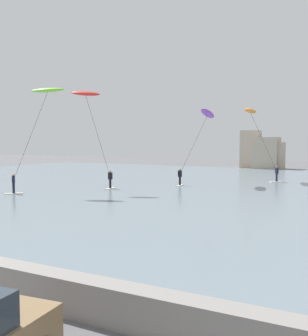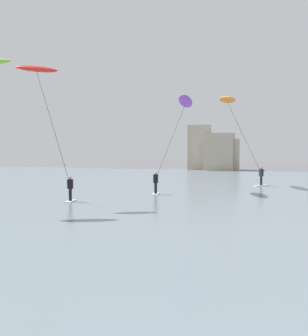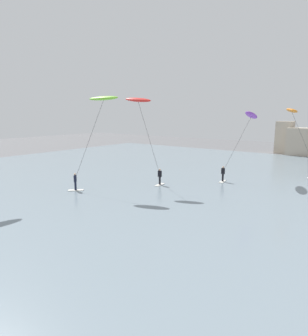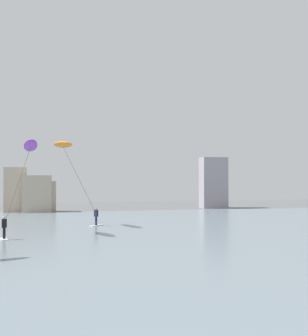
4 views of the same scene
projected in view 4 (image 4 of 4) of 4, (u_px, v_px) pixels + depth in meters
name	position (u px, v px, depth m)	size (l,w,h in m)	color
water_bay	(87.00, 238.00, 33.74)	(84.00, 52.00, 0.10)	slate
far_shore_buildings	(96.00, 190.00, 62.46)	(31.15, 5.60, 7.43)	#B7A893
kitesurfer_purple	(28.00, 153.00, 35.42)	(2.68, 5.03, 7.39)	silver
kitesurfer_orange	(65.00, 150.00, 41.78)	(4.79, 4.07, 7.71)	silver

